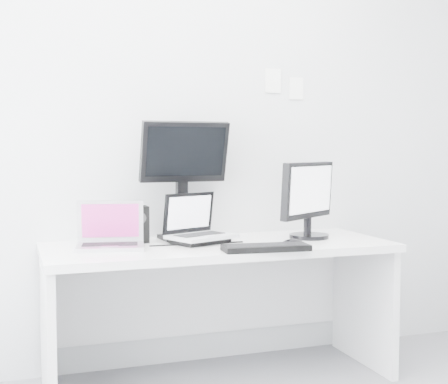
{
  "coord_description": "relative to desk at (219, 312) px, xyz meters",
  "views": [
    {
      "loc": [
        -1.04,
        -1.83,
        1.23
      ],
      "look_at": [
        0.02,
        1.23,
        1.0
      ],
      "focal_mm": 50.52,
      "sensor_mm": 36.0,
      "label": 1
    }
  ],
  "objects": [
    {
      "name": "wall_note_1",
      "position": [
        0.6,
        0.34,
        1.22
      ],
      "size": [
        0.09,
        0.0,
        0.13
      ],
      "primitive_type": "cube",
      "color": "white",
      "rests_on": "back_wall"
    },
    {
      "name": "dell_laptop",
      "position": [
        -0.09,
        0.03,
        0.5
      ],
      "size": [
        0.39,
        0.36,
        0.27
      ],
      "primitive_type": "cube",
      "rotation": [
        0.0,
        0.0,
        0.4
      ],
      "color": "#B5B8BD",
      "rests_on": "desk"
    },
    {
      "name": "rear_monitor",
      "position": [
        -0.13,
        0.22,
        0.69
      ],
      "size": [
        0.5,
        0.21,
        0.66
      ],
      "primitive_type": "cube",
      "rotation": [
        0.0,
        0.0,
        0.07
      ],
      "color": "black",
      "rests_on": "desk"
    },
    {
      "name": "mouse",
      "position": [
        0.32,
        -0.2,
        0.38
      ],
      "size": [
        0.12,
        0.09,
        0.04
      ],
      "primitive_type": "ellipsoid",
      "rotation": [
        0.0,
        0.0,
        0.17
      ],
      "color": "black",
      "rests_on": "desk"
    },
    {
      "name": "back_wall",
      "position": [
        0.0,
        0.35,
        0.99
      ],
      "size": [
        3.6,
        0.0,
        3.6
      ],
      "primitive_type": "plane",
      "rotation": [
        1.57,
        0.0,
        0.0
      ],
      "color": "silver",
      "rests_on": "ground"
    },
    {
      "name": "wall_note_0",
      "position": [
        0.45,
        0.34,
        1.26
      ],
      "size": [
        0.1,
        0.0,
        0.14
      ],
      "primitive_type": "cube",
      "color": "white",
      "rests_on": "back_wall"
    },
    {
      "name": "desk",
      "position": [
        0.0,
        0.0,
        0.0
      ],
      "size": [
        1.8,
        0.7,
        0.73
      ],
      "primitive_type": "cube",
      "color": "white",
      "rests_on": "ground"
    },
    {
      "name": "keyboard",
      "position": [
        0.14,
        -0.29,
        0.38
      ],
      "size": [
        0.43,
        0.19,
        0.03
      ],
      "primitive_type": "cube",
      "rotation": [
        0.0,
        0.0,
        -0.09
      ],
      "color": "black",
      "rests_on": "desk"
    },
    {
      "name": "speaker",
      "position": [
        -0.39,
        0.17,
        0.46
      ],
      "size": [
        0.13,
        0.13,
        0.19
      ],
      "primitive_type": "cube",
      "rotation": [
        0.0,
        0.0,
        -0.41
      ],
      "color": "black",
      "rests_on": "desk"
    },
    {
      "name": "macbook",
      "position": [
        -0.57,
        0.01,
        0.49
      ],
      "size": [
        0.37,
        0.3,
        0.25
      ],
      "primitive_type": "cube",
      "rotation": [
        0.0,
        0.0,
        -0.19
      ],
      "color": "silver",
      "rests_on": "desk"
    },
    {
      "name": "samsung_monitor",
      "position": [
        0.53,
        0.03,
        0.58
      ],
      "size": [
        0.52,
        0.44,
        0.44
      ],
      "primitive_type": "cube",
      "rotation": [
        0.0,
        0.0,
        0.58
      ],
      "color": "black",
      "rests_on": "desk"
    }
  ]
}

